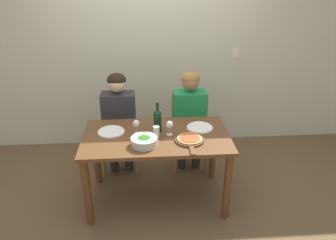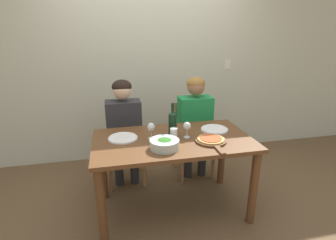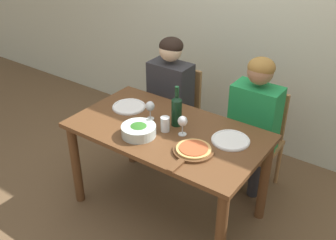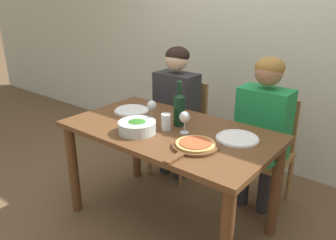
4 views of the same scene
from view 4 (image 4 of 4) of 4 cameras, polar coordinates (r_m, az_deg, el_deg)
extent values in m
plane|color=brown|center=(2.62, 0.11, -17.08)|extent=(40.00, 40.00, 0.00)
cube|color=beige|center=(3.23, 15.51, 15.39)|extent=(10.00, 0.05, 2.70)
cube|color=brown|center=(2.25, 0.12, -1.89)|extent=(1.45, 0.81, 0.04)
cylinder|color=brown|center=(2.64, -16.17, -8.26)|extent=(0.07, 0.07, 0.73)
cylinder|color=brown|center=(3.04, -5.60, -3.59)|extent=(0.07, 0.07, 0.73)
cylinder|color=brown|center=(2.41, 18.22, -11.51)|extent=(0.07, 0.07, 0.73)
cube|color=#9E7042|center=(3.07, 1.65, -2.01)|extent=(0.42, 0.42, 0.04)
cube|color=#9E7042|center=(3.14, 3.84, 2.99)|extent=(0.38, 0.03, 0.43)
cylinder|color=#9E7042|center=(3.14, -3.29, -5.94)|extent=(0.04, 0.04, 0.41)
cylinder|color=#9E7042|center=(2.92, 2.33, -8.03)|extent=(0.04, 0.04, 0.41)
cylinder|color=#9E7042|center=(3.40, 0.99, -3.72)|extent=(0.04, 0.04, 0.41)
cylinder|color=#9E7042|center=(3.20, 6.39, -5.44)|extent=(0.04, 0.04, 0.41)
cube|color=#9E7042|center=(2.70, 15.83, -6.14)|extent=(0.42, 0.42, 0.04)
cube|color=#9E7042|center=(2.78, 17.90, -0.36)|extent=(0.38, 0.03, 0.43)
cylinder|color=#9E7042|center=(2.72, 10.02, -10.72)|extent=(0.04, 0.04, 0.41)
cylinder|color=#9E7042|center=(2.60, 17.54, -13.12)|extent=(0.04, 0.04, 0.41)
cylinder|color=#9E7042|center=(3.02, 13.57, -7.64)|extent=(0.04, 0.04, 0.41)
cylinder|color=#9E7042|center=(2.91, 20.39, -9.60)|extent=(0.04, 0.04, 0.41)
cylinder|color=#28282D|center=(3.15, -0.59, -5.47)|extent=(0.10, 0.10, 0.44)
cylinder|color=#28282D|center=(3.05, 2.05, -6.39)|extent=(0.10, 0.10, 0.44)
cube|color=#2D2D33|center=(2.95, 1.47, 3.04)|extent=(0.38, 0.22, 0.54)
cylinder|color=#2D2D33|center=(2.95, -4.54, -0.11)|extent=(0.07, 0.31, 0.14)
cylinder|color=#2D2D33|center=(2.71, 1.67, -1.98)|extent=(0.07, 0.31, 0.14)
sphere|color=beige|center=(2.86, 1.54, 10.50)|extent=(0.20, 0.20, 0.20)
ellipsoid|color=black|center=(2.86, 1.67, 11.22)|extent=(0.21, 0.21, 0.15)
cylinder|color=#28282D|center=(2.76, 13.01, -10.03)|extent=(0.10, 0.10, 0.44)
cylinder|color=#28282D|center=(2.70, 16.48, -11.10)|extent=(0.10, 0.10, 0.44)
cube|color=#1E8C47|center=(2.57, 16.26, -0.55)|extent=(0.38, 0.22, 0.54)
cylinder|color=#1E8C47|center=(2.50, 9.48, -4.29)|extent=(0.07, 0.31, 0.14)
cylinder|color=#1E8C47|center=(2.35, 18.01, -6.70)|extent=(0.07, 0.31, 0.14)
sphere|color=#9E7051|center=(2.46, 17.16, 7.95)|extent=(0.20, 0.20, 0.20)
ellipsoid|color=olive|center=(2.46, 17.34, 8.78)|extent=(0.21, 0.21, 0.15)
cylinder|color=black|center=(2.26, 1.95, 1.52)|extent=(0.08, 0.08, 0.21)
cone|color=black|center=(2.22, 1.98, 4.42)|extent=(0.08, 0.08, 0.03)
cylinder|color=black|center=(2.21, 2.00, 5.77)|extent=(0.03, 0.03, 0.08)
cylinder|color=silver|center=(2.17, -5.40, -1.23)|extent=(0.25, 0.25, 0.08)
ellipsoid|color=#2D6B23|center=(2.17, -5.41, -1.14)|extent=(0.20, 0.20, 0.08)
cylinder|color=white|center=(2.58, -6.35, 1.61)|extent=(0.27, 0.27, 0.01)
torus|color=white|center=(2.58, -6.36, 1.74)|extent=(0.26, 0.26, 0.02)
cylinder|color=white|center=(2.11, 11.98, -3.21)|extent=(0.27, 0.27, 0.01)
torus|color=white|center=(2.11, 11.99, -3.06)|extent=(0.26, 0.26, 0.02)
cylinder|color=brown|center=(1.96, 4.78, -4.55)|extent=(0.28, 0.28, 0.02)
cube|color=brown|center=(1.81, 1.03, -6.76)|extent=(0.04, 0.14, 0.02)
cylinder|color=tan|center=(1.96, 4.80, -4.15)|extent=(0.24, 0.24, 0.01)
cylinder|color=#AD4C28|center=(1.95, 4.80, -3.94)|extent=(0.20, 0.20, 0.01)
cylinder|color=silver|center=(2.39, -2.81, 0.01)|extent=(0.06, 0.06, 0.01)
cylinder|color=silver|center=(2.37, -2.82, 0.93)|extent=(0.01, 0.01, 0.07)
ellipsoid|color=silver|center=(2.35, -2.85, 2.51)|extent=(0.07, 0.07, 0.08)
ellipsoid|color=maroon|center=(2.35, -2.85, 2.23)|extent=(0.06, 0.06, 0.03)
cylinder|color=silver|center=(2.17, 2.92, -2.18)|extent=(0.06, 0.06, 0.01)
cylinder|color=silver|center=(2.15, 2.94, -1.19)|extent=(0.01, 0.01, 0.07)
ellipsoid|color=silver|center=(2.13, 2.97, 0.54)|extent=(0.07, 0.07, 0.08)
ellipsoid|color=maroon|center=(2.13, 2.97, 0.23)|extent=(0.06, 0.06, 0.03)
cylinder|color=silver|center=(2.20, -0.30, -0.34)|extent=(0.07, 0.07, 0.11)
camera|label=1|loc=(1.97, -100.06, 17.31)|focal=35.00mm
camera|label=2|loc=(1.90, -69.76, 10.40)|focal=28.00mm
camera|label=3|loc=(0.78, -167.15, 38.28)|focal=42.00mm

